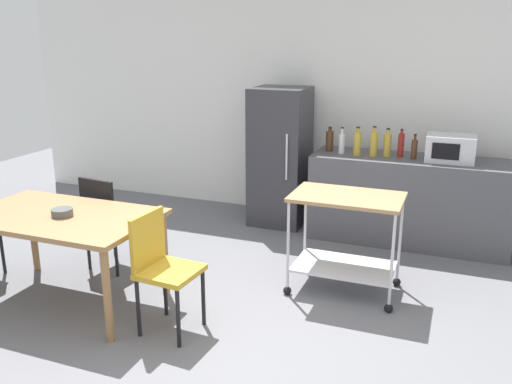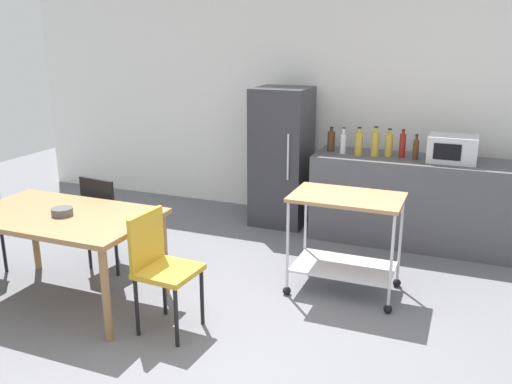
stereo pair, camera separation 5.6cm
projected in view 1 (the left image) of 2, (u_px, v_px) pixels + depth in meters
ground_plane at (228, 352)px, 3.74m from camera, size 12.00×12.00×0.00m
back_wall at (340, 94)px, 6.20m from camera, size 8.40×0.12×2.90m
kitchen_counter at (409, 200)px, 5.63m from camera, size 2.00×0.64×0.90m
dining_table at (61, 224)px, 4.28m from camera, size 1.50×0.90×0.75m
chair_mustard at (162, 264)px, 3.91m from camera, size 0.43×0.43×0.89m
chair_black at (108, 216)px, 4.94m from camera, size 0.45×0.45×0.89m
refrigerator at (280, 157)px, 6.13m from camera, size 0.60×0.63×1.55m
kitchen_cart at (346, 227)px, 4.49m from camera, size 0.91×0.57×0.85m
bottle_soy_sauce at (330, 141)px, 5.81m from camera, size 0.08×0.08×0.26m
bottle_olive_oil at (342, 143)px, 5.69m from camera, size 0.06×0.06×0.28m
bottle_sparkling_water at (357, 143)px, 5.60m from camera, size 0.08×0.08×0.30m
bottle_vinegar at (374, 143)px, 5.56m from camera, size 0.08×0.08×0.31m
bottle_hot_sauce at (387, 144)px, 5.55m from camera, size 0.08×0.08×0.29m
bottle_soda at (401, 145)px, 5.51m from camera, size 0.06×0.06×0.29m
bottle_sesame_oil at (414, 149)px, 5.43m from camera, size 0.06×0.06×0.25m
microwave at (451, 148)px, 5.33m from camera, size 0.46×0.35×0.26m
fruit_bowl at (62, 212)px, 4.21m from camera, size 0.16×0.16×0.06m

